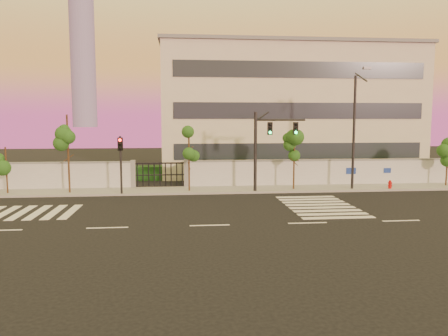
% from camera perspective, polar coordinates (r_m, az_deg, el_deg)
% --- Properties ---
extents(ground, '(120.00, 120.00, 0.00)m').
position_cam_1_polar(ground, '(21.95, -1.88, -7.51)').
color(ground, black).
rests_on(ground, ground).
extents(sidewalk, '(60.00, 3.00, 0.15)m').
position_cam_1_polar(sidewalk, '(32.21, -3.12, -2.90)').
color(sidewalk, gray).
rests_on(sidewalk, ground).
extents(perimeter_wall, '(60.00, 0.36, 2.20)m').
position_cam_1_polar(perimeter_wall, '(33.56, -3.07, -0.81)').
color(perimeter_wall, '#AEB0B5').
rests_on(perimeter_wall, ground).
extents(hedge_row, '(41.00, 4.25, 1.80)m').
position_cam_1_polar(hedge_row, '(36.36, -1.59, -0.64)').
color(hedge_row, black).
rests_on(hedge_row, ground).
extents(institutional_building, '(24.40, 12.40, 12.25)m').
position_cam_1_polar(institutional_building, '(44.48, 7.91, 7.48)').
color(institutional_building, beige).
rests_on(institutional_building, ground).
extents(distant_skyscraper, '(16.00, 16.00, 118.00)m').
position_cam_1_polar(distant_skyscraper, '(313.08, -18.06, 16.53)').
color(distant_skyscraper, slate).
rests_on(distant_skyscraper, ground).
extents(road_markings, '(57.00, 7.62, 0.02)m').
position_cam_1_polar(road_markings, '(25.56, -6.00, -5.52)').
color(road_markings, silver).
rests_on(road_markings, ground).
extents(street_tree_b, '(1.32, 1.05, 3.37)m').
position_cam_1_polar(street_tree_b, '(33.72, -26.56, 0.98)').
color(street_tree_b, '#382314').
rests_on(street_tree_b, ground).
extents(street_tree_c, '(1.57, 1.25, 5.60)m').
position_cam_1_polar(street_tree_c, '(32.19, -19.71, 3.96)').
color(street_tree_c, '#382314').
rests_on(street_tree_c, ground).
extents(street_tree_d, '(1.44, 1.15, 4.71)m').
position_cam_1_polar(street_tree_d, '(31.24, -4.57, 3.06)').
color(street_tree_d, '#382314').
rests_on(street_tree_d, ground).
extents(street_tree_e, '(1.46, 1.17, 4.71)m').
position_cam_1_polar(street_tree_e, '(32.35, 9.20, 3.12)').
color(street_tree_e, '#382314').
rests_on(street_tree_e, ground).
extents(street_tree_f, '(1.51, 1.21, 3.71)m').
position_cam_1_polar(street_tree_f, '(37.95, 27.20, 1.86)').
color(street_tree_f, '#382314').
rests_on(street_tree_f, ground).
extents(traffic_signal_main, '(3.65, 0.50, 5.78)m').
position_cam_1_polar(traffic_signal_main, '(31.23, 5.45, 3.40)').
color(traffic_signal_main, black).
rests_on(traffic_signal_main, ground).
extents(traffic_signal_secondary, '(0.32, 0.33, 4.13)m').
position_cam_1_polar(traffic_signal_secondary, '(30.75, -13.34, 1.27)').
color(traffic_signal_secondary, black).
rests_on(traffic_signal_secondary, ground).
extents(streetlight_east, '(0.53, 2.12, 8.81)m').
position_cam_1_polar(streetlight_east, '(33.29, 16.74, 5.24)').
color(streetlight_east, black).
rests_on(streetlight_east, ground).
extents(fire_hydrant, '(0.30, 0.29, 0.77)m').
position_cam_1_polar(fire_hydrant, '(34.65, 20.86, -2.13)').
color(fire_hydrant, '#AE0C0B').
rests_on(fire_hydrant, ground).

